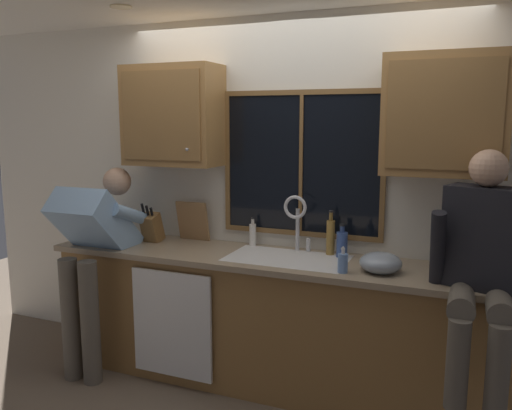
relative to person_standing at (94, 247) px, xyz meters
name	(u,v)px	position (x,y,z in m)	size (l,w,h in m)	color
back_wall	(294,198)	(1.29, 0.64, 0.34)	(5.59, 0.12, 2.55)	silver
ceiling_downlight_left	(121,7)	(0.33, -0.02, 1.61)	(0.14, 0.14, 0.01)	#FFEAB2
window_glass	(302,164)	(1.37, 0.57, 0.59)	(1.10, 0.02, 0.95)	black
window_frame_top	(302,92)	(1.37, 0.56, 1.09)	(1.17, 0.02, 0.04)	brown
window_frame_bottom	(300,233)	(1.37, 0.56, 0.10)	(1.17, 0.02, 0.04)	brown
window_frame_left	(228,162)	(0.80, 0.56, 0.59)	(0.04, 0.02, 0.95)	brown
window_frame_right	(384,167)	(1.93, 0.56, 0.59)	(0.04, 0.02, 0.95)	brown
window_mullion_center	(301,164)	(1.37, 0.56, 0.59)	(0.02, 0.02, 0.95)	brown
lower_cabinet_run	(276,324)	(1.29, 0.29, -0.49)	(3.19, 0.58, 0.88)	olive
countertop	(276,260)	(1.29, 0.27, -0.03)	(3.25, 0.62, 0.04)	gray
dishwasher_front	(172,325)	(0.65, -0.03, -0.47)	(0.60, 0.02, 0.74)	white
upper_cabinet_left	(173,116)	(0.43, 0.41, 0.93)	(0.71, 0.36, 0.72)	#9E703D
upper_cabinet_right	(445,115)	(2.30, 0.41, 0.93)	(0.71, 0.36, 0.72)	#9E703D
sink	(287,272)	(1.37, 0.28, -0.11)	(0.80, 0.46, 0.21)	silver
faucet	(297,216)	(1.37, 0.46, 0.24)	(0.18, 0.09, 0.40)	silver
person_standing	(94,247)	(0.00, 0.00, 0.00)	(0.53, 0.72, 1.48)	#595147
person_sitting_on_counter	(483,260)	(2.55, 0.01, 0.17)	(0.54, 0.66, 1.26)	#595147
knife_block	(152,228)	(0.27, 0.34, 0.10)	(0.12, 0.18, 0.32)	brown
cutting_board	(193,221)	(0.53, 0.50, 0.14)	(0.25, 0.02, 0.31)	#997047
mixing_bowl	(381,263)	(1.99, 0.19, 0.05)	(0.25, 0.25, 0.13)	#8C99A8
soap_dispenser	(343,263)	(1.78, 0.09, 0.05)	(0.06, 0.07, 0.16)	#668CCC
bottle_green_glass	(331,236)	(1.61, 0.48, 0.12)	(0.06, 0.06, 0.31)	olive
bottle_tall_clear	(342,244)	(1.70, 0.44, 0.08)	(0.07, 0.07, 0.23)	#334C8C
bottle_amber_small	(253,234)	(1.02, 0.50, 0.08)	(0.05, 0.05, 0.21)	silver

